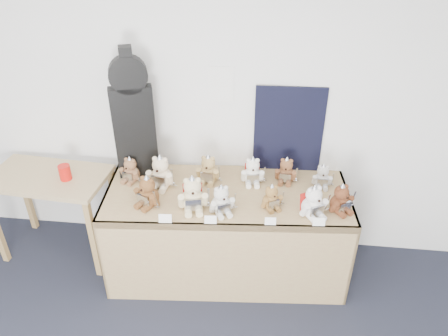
# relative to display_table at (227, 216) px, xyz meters

# --- Properties ---
(room_shell) EXTENTS (6.00, 6.00, 6.00)m
(room_shell) POSITION_rel_display_table_xyz_m (-0.11, 0.51, 0.92)
(room_shell) COLOR white
(room_shell) RESTS_ON floor
(display_table) EXTENTS (2.04, 0.98, 0.82)m
(display_table) POSITION_rel_display_table_xyz_m (0.00, 0.00, 0.00)
(display_table) COLOR #98714D
(display_table) RESTS_ON floor
(side_table) EXTENTS (1.04, 0.63, 0.83)m
(side_table) POSITION_rel_display_table_xyz_m (-1.56, 0.14, 0.06)
(side_table) COLOR #957750
(side_table) RESTS_ON floor
(guitar_case) EXTENTS (0.35, 0.21, 1.11)m
(guitar_case) POSITION_rel_display_table_xyz_m (-0.79, 0.28, 0.72)
(guitar_case) COLOR black
(guitar_case) RESTS_ON display_table
(navy_board) EXTENTS (0.57, 0.04, 0.76)m
(navy_board) POSITION_rel_display_table_xyz_m (0.46, 0.49, 0.56)
(navy_board) COLOR black
(navy_board) RESTS_ON display_table
(red_cup) EXTENTS (0.10, 0.10, 0.13)m
(red_cup) POSITION_rel_display_table_xyz_m (-1.37, 0.10, 0.25)
(red_cup) COLOR red
(red_cup) RESTS_ON side_table
(teddy_front_far_left) EXTENTS (0.23, 0.23, 0.28)m
(teddy_front_far_left) POSITION_rel_display_table_xyz_m (-0.59, -0.15, 0.29)
(teddy_front_far_left) COLOR brown
(teddy_front_far_left) RESTS_ON display_table
(teddy_front_left) EXTENTS (0.27, 0.24, 0.32)m
(teddy_front_left) POSITION_rel_display_table_xyz_m (-0.24, -0.16, 0.30)
(teddy_front_left) COLOR beige
(teddy_front_left) RESTS_ON display_table
(teddy_front_centre) EXTENTS (0.22, 0.21, 0.26)m
(teddy_front_centre) POSITION_rel_display_table_xyz_m (-0.02, -0.18, 0.28)
(teddy_front_centre) COLOR silver
(teddy_front_centre) RESTS_ON display_table
(teddy_front_right) EXTENTS (0.19, 0.18, 0.23)m
(teddy_front_right) POSITION_rel_display_table_xyz_m (0.35, -0.08, 0.27)
(teddy_front_right) COLOR olive
(teddy_front_right) RESTS_ON display_table
(teddy_front_far_right) EXTENTS (0.24, 0.23, 0.29)m
(teddy_front_far_right) POSITION_rel_display_table_xyz_m (0.66, -0.13, 0.29)
(teddy_front_far_right) COLOR white
(teddy_front_far_right) RESTS_ON display_table
(teddy_front_end) EXTENTS (0.21, 0.21, 0.26)m
(teddy_front_end) POSITION_rel_display_table_xyz_m (0.87, -0.06, 0.28)
(teddy_front_end) COLOR brown
(teddy_front_end) RESTS_ON display_table
(teddy_back_left) EXTENTS (0.26, 0.22, 0.31)m
(teddy_back_left) POSITION_rel_display_table_xyz_m (-0.55, 0.11, 0.30)
(teddy_back_left) COLOR beige
(teddy_back_left) RESTS_ON display_table
(teddy_back_centre_left) EXTENTS (0.22, 0.18, 0.27)m
(teddy_back_centre_left) POSITION_rel_display_table_xyz_m (-0.18, 0.23, 0.28)
(teddy_back_centre_left) COLOR tan
(teddy_back_centre_left) RESTS_ON display_table
(teddy_back_centre_right) EXTENTS (0.22, 0.19, 0.26)m
(teddy_back_centre_right) POSITION_rel_display_table_xyz_m (0.19, 0.25, 0.28)
(teddy_back_centre_right) COLOR white
(teddy_back_centre_right) RESTS_ON display_table
(teddy_back_right) EXTENTS (0.20, 0.17, 0.25)m
(teddy_back_right) POSITION_rel_display_table_xyz_m (0.46, 0.30, 0.27)
(teddy_back_right) COLOR brown
(teddy_back_right) RESTS_ON display_table
(teddy_back_end) EXTENTS (0.18, 0.14, 0.22)m
(teddy_back_end) POSITION_rel_display_table_xyz_m (0.76, 0.26, 0.26)
(teddy_back_end) COLOR silver
(teddy_back_end) RESTS_ON display_table
(teddy_back_far_left) EXTENTS (0.20, 0.19, 0.24)m
(teddy_back_far_left) POSITION_rel_display_table_xyz_m (-0.82, 0.16, 0.27)
(teddy_back_far_left) COLOR brown
(teddy_back_far_left) RESTS_ON display_table
(entry_card_a) EXTENTS (0.10, 0.03, 0.07)m
(entry_card_a) POSITION_rel_display_table_xyz_m (-0.42, -0.35, 0.21)
(entry_card_a) COLOR white
(entry_card_a) RESTS_ON display_table
(entry_card_b) EXTENTS (0.09, 0.03, 0.06)m
(entry_card_b) POSITION_rel_display_table_xyz_m (-0.08, -0.32, 0.21)
(entry_card_b) COLOR white
(entry_card_b) RESTS_ON display_table
(entry_card_c) EXTENTS (0.08, 0.03, 0.06)m
(entry_card_c) POSITION_rel_display_table_xyz_m (0.35, -0.29, 0.21)
(entry_card_c) COLOR white
(entry_card_c) RESTS_ON display_table
(entry_card_d) EXTENTS (0.09, 0.03, 0.06)m
(entry_card_d) POSITION_rel_display_table_xyz_m (0.70, -0.26, 0.21)
(entry_card_d) COLOR white
(entry_card_d) RESTS_ON display_table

